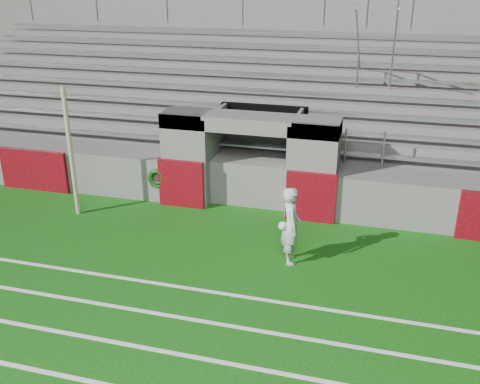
% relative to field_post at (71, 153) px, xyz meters
% --- Properties ---
extents(ground, '(90.00, 90.00, 0.00)m').
position_rel_field_post_xyz_m(ground, '(4.36, -1.73, -1.74)').
color(ground, '#104E0D').
rests_on(ground, ground).
extents(field_post, '(0.12, 0.12, 3.47)m').
position_rel_field_post_xyz_m(field_post, '(0.00, 0.00, 0.00)').
color(field_post, tan).
rests_on(field_post, ground).
extents(stadium_structure, '(26.00, 8.48, 5.42)m').
position_rel_field_post_xyz_m(stadium_structure, '(4.37, 6.24, -0.24)').
color(stadium_structure, '#615F5C').
rests_on(stadium_structure, ground).
extents(goalkeeper_with_ball, '(0.60, 0.75, 1.80)m').
position_rel_field_post_xyz_m(goalkeeper_with_ball, '(6.04, -1.04, -0.84)').
color(goalkeeper_with_ball, silver).
rests_on(goalkeeper_with_ball, ground).
extents(hose_coil, '(0.59, 0.14, 0.59)m').
position_rel_field_post_xyz_m(hose_coil, '(1.85, 1.20, -0.97)').
color(hose_coil, '#0D420D').
rests_on(hose_coil, ground).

